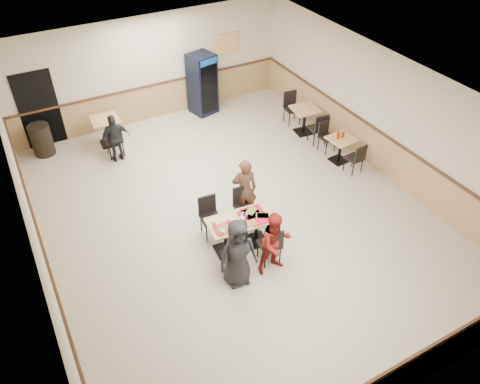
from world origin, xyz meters
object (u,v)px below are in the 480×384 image
back_table (107,127)px  trash_bin (42,140)px  diner_man_opposite (244,189)px  pepsi_cooler (202,84)px  side_table_far (305,117)px  diner_woman_left (238,253)px  side_table_near (341,146)px  diner_woman_right (276,243)px  main_table (241,228)px  lone_diner (115,138)px

back_table → trash_bin: size_ratio=0.91×
diner_man_opposite → pepsi_cooler: bearing=-85.9°
side_table_far → trash_bin: 7.06m
diner_woman_left → side_table_near: (4.23, 2.29, -0.29)m
side_table_far → trash_bin: bearing=160.0°
diner_man_opposite → back_table: 4.74m
diner_woman_left → diner_woman_right: size_ratio=1.07×
diner_man_opposite → side_table_near: size_ratio=2.17×
trash_bin → back_table: bearing=-12.1°
main_table → side_table_near: main_table is taller
diner_man_opposite → lone_diner: size_ratio=1.16×
side_table_far → trash_bin: size_ratio=0.92×
diner_woman_left → back_table: diner_woman_left is taller
pepsi_cooler → main_table: bearing=-120.7°
side_table_near → pepsi_cooler: (-1.96, 4.06, 0.45)m
diner_man_opposite → diner_woman_left: bearing=75.9°
diner_woman_right → back_table: bearing=105.4°
main_table → diner_woman_right: 0.92m
diner_man_opposite → pepsi_cooler: size_ratio=0.84×
diner_woman_left → diner_man_opposite: bearing=64.2°
pepsi_cooler → diner_woman_right: bearing=-116.2°
main_table → diner_woman_left: bearing=-117.9°
back_table → diner_man_opposite: bearing=-67.8°
main_table → side_table_near: size_ratio=2.05×
diner_man_opposite → back_table: bearing=-49.1°
diner_woman_left → back_table: bearing=104.4°
side_table_far → diner_man_opposite: bearing=-144.2°
diner_woman_right → trash_bin: diner_woman_right is taller
lone_diner → back_table: (0.00, 0.87, -0.14)m
side_table_near → side_table_far: (0.00, 1.60, 0.05)m
diner_woman_left → diner_man_opposite: 1.88m
main_table → back_table: back_table is taller
side_table_far → side_table_near: bearing=-90.1°
main_table → diner_woman_right: bearing=-67.6°
diner_woman_left → side_table_far: (4.23, 3.90, -0.24)m
back_table → side_table_far: bearing=-22.4°
pepsi_cooler → lone_diner: bearing=-170.5°
diner_woman_left → side_table_far: bearing=49.7°
diner_man_opposite → back_table: diner_man_opposite is taller
diner_woman_right → diner_woman_left: bearing=176.1°
diner_woman_left → diner_woman_right: diner_woman_left is taller
diner_woman_right → back_table: (-1.55, 6.03, -0.18)m
trash_bin → side_table_near: bearing=-31.2°
diner_man_opposite → pepsi_cooler: 4.94m
diner_woman_right → trash_bin: size_ratio=1.64×
diner_woman_left → lone_diner: bearing=105.7°
main_table → diner_woman_right: size_ratio=1.02×
main_table → side_table_near: 4.01m
side_table_far → back_table: back_table is taller
trash_bin → side_table_far: bearing=-20.0°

